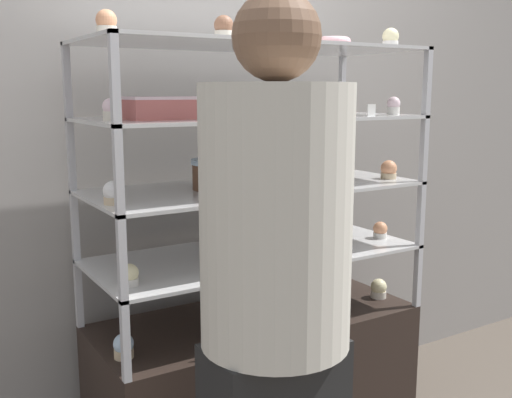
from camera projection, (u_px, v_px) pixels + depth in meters
name	position (u px, v px, depth m)	size (l,w,h in m)	color
back_wall	(205.00, 121.00, 2.50)	(8.00, 0.05, 2.60)	gray
display_base	(256.00, 386.00, 2.34)	(1.23, 0.52, 0.58)	black
display_riser_lower	(256.00, 256.00, 2.25)	(1.23, 0.52, 0.25)	#B7B7BC
display_riser_middle	(256.00, 189.00, 2.20)	(1.23, 0.52, 0.25)	#B7B7BC
display_riser_upper	(256.00, 120.00, 2.16)	(1.23, 0.52, 0.25)	#B7B7BC
display_riser_top	(256.00, 48.00, 2.11)	(1.23, 0.52, 0.25)	#B7B7BC
layer_cake_centerpiece	(221.00, 174.00, 2.11)	(0.21, 0.21, 0.11)	brown
sheet_cake_frosted	(168.00, 108.00, 1.91)	(0.26, 0.13, 0.07)	#C66660
cupcake_0	(124.00, 346.00, 1.92)	(0.07, 0.07, 0.08)	#CCB28C
cupcake_1	(225.00, 323.00, 2.12)	(0.07, 0.07, 0.08)	beige
cupcake_2	(313.00, 305.00, 2.30)	(0.07, 0.07, 0.08)	#CCB28C
cupcake_3	(379.00, 289.00, 2.49)	(0.07, 0.07, 0.08)	beige
price_tag_0	(203.00, 354.00, 1.91)	(0.04, 0.00, 0.04)	white
cupcake_4	(129.00, 275.00, 1.85)	(0.06, 0.06, 0.07)	white
cupcake_5	(223.00, 256.00, 2.08)	(0.06, 0.06, 0.07)	white
cupcake_6	(306.00, 242.00, 2.27)	(0.06, 0.06, 0.07)	white
cupcake_7	(380.00, 230.00, 2.45)	(0.06, 0.06, 0.07)	white
price_tag_1	(236.00, 272.00, 1.92)	(0.04, 0.00, 0.04)	white
cupcake_8	(113.00, 193.00, 1.83)	(0.06, 0.06, 0.07)	#CCB28C
cupcake_9	(314.00, 177.00, 2.18)	(0.06, 0.06, 0.07)	#CCB28C
cupcake_10	(389.00, 170.00, 2.37)	(0.06, 0.06, 0.07)	#CCB28C
price_tag_2	(215.00, 196.00, 1.84)	(0.04, 0.00, 0.04)	white
cupcake_11	(111.00, 110.00, 1.82)	(0.05, 0.05, 0.07)	beige
cupcake_12	(230.00, 109.00, 1.94)	(0.05, 0.05, 0.07)	white
cupcake_13	(316.00, 107.00, 2.17)	(0.05, 0.05, 0.07)	beige
cupcake_14	(393.00, 106.00, 2.33)	(0.05, 0.05, 0.07)	white
price_tag_3	(371.00, 110.00, 2.13)	(0.04, 0.00, 0.04)	white
cupcake_15	(106.00, 23.00, 1.78)	(0.06, 0.06, 0.08)	beige
cupcake_16	(224.00, 28.00, 1.91)	(0.06, 0.06, 0.08)	beige
cupcake_17	(310.00, 35.00, 2.16)	(0.06, 0.06, 0.08)	white
cupcake_18	(390.00, 39.00, 2.30)	(0.06, 0.06, 0.08)	white
price_tag_4	(254.00, 30.00, 1.83)	(0.04, 0.00, 0.04)	white
donut_glazed	(334.00, 42.00, 2.26)	(0.13, 0.13, 0.04)	#EFB2BC
customer_figure	(275.00, 301.00, 1.55)	(0.39, 0.39, 1.66)	black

